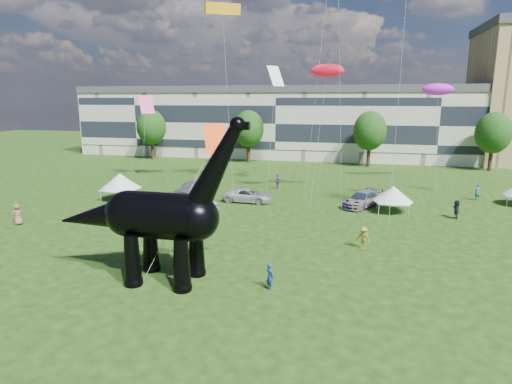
# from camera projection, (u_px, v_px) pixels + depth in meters

# --- Properties ---
(ground) EXTENTS (220.00, 220.00, 0.00)m
(ground) POSITION_uv_depth(u_px,v_px,m) (222.00, 326.00, 20.83)
(ground) COLOR #16330C
(ground) RESTS_ON ground
(terrace_row) EXTENTS (78.00, 11.00, 12.00)m
(terrace_row) POSITION_uv_depth(u_px,v_px,m) (281.00, 125.00, 80.28)
(terrace_row) COLOR beige
(terrace_row) RESTS_ON ground
(tree_far_left) EXTENTS (5.20, 5.20, 9.44)m
(tree_far_left) POSITION_uv_depth(u_px,v_px,m) (151.00, 124.00, 76.55)
(tree_far_left) COLOR #382314
(tree_far_left) RESTS_ON ground
(tree_mid_left) EXTENTS (5.20, 5.20, 9.44)m
(tree_mid_left) POSITION_uv_depth(u_px,v_px,m) (249.00, 126.00, 72.55)
(tree_mid_left) COLOR #382314
(tree_mid_left) RESTS_ON ground
(tree_mid_right) EXTENTS (5.20, 5.20, 9.44)m
(tree_mid_right) POSITION_uv_depth(u_px,v_px,m) (370.00, 128.00, 68.10)
(tree_mid_right) COLOR #382314
(tree_mid_right) RESTS_ON ground
(tree_far_right) EXTENTS (5.20, 5.20, 9.44)m
(tree_far_right) POSITION_uv_depth(u_px,v_px,m) (494.00, 130.00, 64.10)
(tree_far_right) COLOR #382314
(tree_far_right) RESTS_ON ground
(dinosaur_sculpture) EXTENTS (12.54, 3.47, 10.30)m
(dinosaur_sculpture) POSITION_uv_depth(u_px,v_px,m) (155.00, 218.00, 25.50)
(dinosaur_sculpture) COLOR black
(dinosaur_sculpture) RESTS_ON ground
(car_silver) EXTENTS (2.85, 5.18, 1.67)m
(car_silver) POSITION_uv_depth(u_px,v_px,m) (191.00, 188.00, 49.10)
(car_silver) COLOR #BCBCC1
(car_silver) RESTS_ON ground
(car_grey) EXTENTS (5.21, 3.05, 1.62)m
(car_grey) POSITION_uv_depth(u_px,v_px,m) (194.00, 203.00, 41.91)
(car_grey) COLOR gray
(car_grey) RESTS_ON ground
(car_white) EXTENTS (5.28, 2.58, 1.44)m
(car_white) POSITION_uv_depth(u_px,v_px,m) (248.00, 195.00, 45.67)
(car_white) COLOR silver
(car_white) RESTS_ON ground
(car_dark) EXTENTS (4.59, 5.74, 1.56)m
(car_dark) POSITION_uv_depth(u_px,v_px,m) (362.00, 199.00, 43.64)
(car_dark) COLOR #595960
(car_dark) RESTS_ON ground
(gazebo_near) EXTENTS (3.79, 3.79, 2.59)m
(gazebo_near) POSITION_uv_depth(u_px,v_px,m) (393.00, 194.00, 41.36)
(gazebo_near) COLOR white
(gazebo_near) RESTS_ON ground
(gazebo_left) EXTENTS (4.38, 4.38, 2.91)m
(gazebo_left) POSITION_uv_depth(u_px,v_px,m) (120.00, 181.00, 46.48)
(gazebo_left) COLOR white
(gazebo_left) RESTS_ON ground
(visitors) EXTENTS (42.56, 40.93, 1.86)m
(visitors) POSITION_uv_depth(u_px,v_px,m) (270.00, 227.00, 34.07)
(visitors) COLOR black
(visitors) RESTS_ON ground
(kites) EXTENTS (60.03, 49.33, 30.69)m
(kites) POSITION_uv_depth(u_px,v_px,m) (248.00, 33.00, 36.50)
(kites) COLOR #F9102E
(kites) RESTS_ON ground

